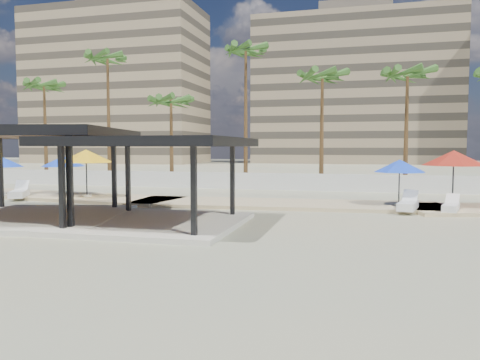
% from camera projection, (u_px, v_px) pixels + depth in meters
% --- Properties ---
extents(ground, '(200.00, 200.00, 0.00)m').
position_uv_depth(ground, '(202.00, 226.00, 18.28)').
color(ground, tan).
rests_on(ground, ground).
extents(promenade, '(44.45, 7.97, 0.24)m').
position_uv_depth(promenade, '(285.00, 203.00, 25.16)').
color(promenade, '#C6B284').
rests_on(promenade, ground).
extents(boundary_wall, '(56.00, 0.30, 1.20)m').
position_uv_depth(boundary_wall, '(276.00, 182.00, 33.66)').
color(boundary_wall, silver).
rests_on(boundary_wall, ground).
extents(building_west, '(34.00, 16.00, 32.40)m').
position_uv_depth(building_west, '(117.00, 86.00, 93.53)').
color(building_west, '#937F60').
rests_on(building_west, ground).
extents(building_mid, '(38.00, 16.00, 30.40)m').
position_uv_depth(building_mid, '(354.00, 90.00, 91.46)').
color(building_mid, '#847259').
rests_on(building_mid, ground).
extents(pavilion_central, '(6.87, 6.87, 3.43)m').
position_uv_depth(pavilion_central, '(155.00, 174.00, 18.12)').
color(pavilion_central, beige).
rests_on(pavilion_central, ground).
extents(pavilion_west, '(9.12, 9.12, 3.83)m').
position_uv_depth(pavilion_west, '(30.00, 166.00, 19.46)').
color(pavilion_west, beige).
rests_on(pavilion_west, ground).
extents(umbrella_a, '(2.87, 2.87, 2.33)m').
position_uv_depth(umbrella_a, '(63.00, 162.00, 29.02)').
color(umbrella_a, beige).
rests_on(umbrella_a, promenade).
extents(umbrella_b, '(3.18, 3.18, 2.76)m').
position_uv_depth(umbrella_b, '(86.00, 156.00, 27.06)').
color(umbrella_b, beige).
rests_on(umbrella_b, promenade).
extents(umbrella_c, '(3.39, 3.39, 2.74)m').
position_uv_depth(umbrella_c, '(454.00, 158.00, 22.93)').
color(umbrella_c, beige).
rests_on(umbrella_c, promenade).
extents(umbrella_d, '(3.10, 3.10, 2.28)m').
position_uv_depth(umbrella_d, '(400.00, 166.00, 23.09)').
color(umbrella_d, beige).
rests_on(umbrella_d, promenade).
extents(umbrella_f, '(3.33, 3.33, 2.33)m').
position_uv_depth(umbrella_f, '(1.00, 162.00, 28.29)').
color(umbrella_f, beige).
rests_on(umbrella_f, promenade).
extents(lounger_a, '(1.81, 2.44, 0.90)m').
position_uv_depth(lounger_a, '(19.00, 193.00, 27.31)').
color(lounger_a, white).
rests_on(lounger_a, promenade).
extents(lounger_b, '(1.16, 2.30, 0.83)m').
position_uv_depth(lounger_b, '(408.00, 205.00, 21.81)').
color(lounger_b, white).
rests_on(lounger_b, promenade).
extents(lounger_c, '(1.06, 1.96, 0.71)m').
position_uv_depth(lounger_c, '(451.00, 207.00, 21.33)').
color(lounger_c, white).
rests_on(lounger_c, promenade).
extents(palm_a, '(3.00, 3.00, 9.25)m').
position_uv_depth(palm_a, '(44.00, 90.00, 40.74)').
color(palm_a, brown).
rests_on(palm_a, ground).
extents(palm_b, '(3.00, 3.00, 11.38)m').
position_uv_depth(palm_b, '(108.00, 64.00, 39.45)').
color(palm_b, brown).
rests_on(palm_b, ground).
extents(palm_c, '(3.00, 3.00, 7.59)m').
position_uv_depth(palm_c, '(171.00, 104.00, 37.58)').
color(palm_c, brown).
rests_on(palm_c, ground).
extents(palm_d, '(3.00, 3.00, 11.46)m').
position_uv_depth(palm_d, '(246.00, 57.00, 36.56)').
color(palm_d, brown).
rests_on(palm_d, ground).
extents(palm_e, '(3.00, 3.00, 9.15)m').
position_uv_depth(palm_e, '(322.00, 81.00, 34.69)').
color(palm_e, brown).
rests_on(palm_e, ground).
extents(palm_f, '(3.00, 3.00, 9.10)m').
position_uv_depth(palm_f, '(408.00, 79.00, 33.35)').
color(palm_f, brown).
rests_on(palm_f, ground).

